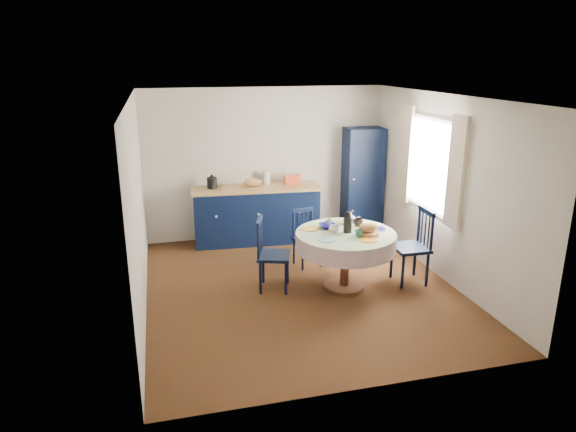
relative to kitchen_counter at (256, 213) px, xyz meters
name	(u,v)px	position (x,y,z in m)	size (l,w,h in m)	color
floor	(301,288)	(0.22, -1.96, -0.48)	(4.50, 4.50, 0.00)	black
ceiling	(302,97)	(0.22, -1.96, 2.02)	(4.50, 4.50, 0.00)	white
wall_back	(265,164)	(0.22, 0.29, 0.77)	(4.00, 0.02, 2.50)	beige
wall_left	(138,209)	(-1.78, -1.96, 0.77)	(0.02, 4.50, 2.50)	beige
wall_right	(443,188)	(2.22, -1.96, 0.77)	(0.02, 4.50, 2.50)	beige
window	(430,164)	(2.17, -1.66, 1.04)	(0.10, 1.74, 1.45)	white
kitchen_counter	(256,213)	(0.00, 0.00, 0.00)	(2.13, 0.78, 1.17)	black
pantry_cabinet	(362,181)	(1.88, 0.04, 0.43)	(0.66, 0.49, 1.83)	black
dining_table	(346,242)	(0.78, -2.12, 0.18)	(1.30, 1.30, 1.07)	#512917
chair_left	(271,254)	(-0.16, -1.87, 0.01)	(0.53, 0.54, 0.97)	black
chair_far	(306,237)	(0.52, -1.19, -0.06)	(0.44, 0.42, 0.83)	black
chair_right	(414,246)	(1.75, -2.13, 0.04)	(0.45, 0.48, 1.03)	black
mug_a	(334,229)	(0.63, -2.08, 0.36)	(0.12, 0.12, 0.10)	silver
mug_b	(359,234)	(0.87, -2.32, 0.35)	(0.10, 0.10, 0.10)	#2D7061
mug_c	(358,222)	(1.03, -1.90, 0.36)	(0.13, 0.13, 0.10)	black
mug_d	(328,222)	(0.65, -1.79, 0.35)	(0.10, 0.10, 0.09)	silver
cobalt_bowl	(328,226)	(0.61, -1.88, 0.33)	(0.22, 0.22, 0.05)	navy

